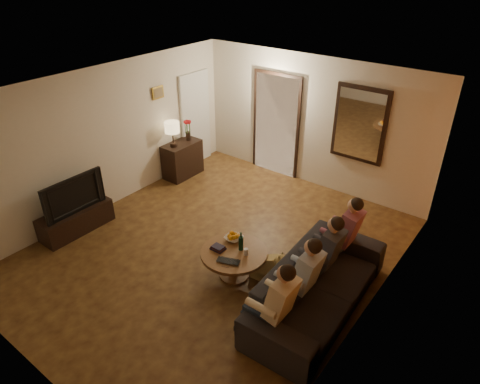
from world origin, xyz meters
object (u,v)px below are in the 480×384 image
Objects in this scene: sofa at (319,285)px; dresser at (182,159)px; person_c at (324,258)px; coffee_table at (234,264)px; person_a at (276,309)px; laptop at (227,263)px; tv at (70,193)px; dog at (268,265)px; person_b at (302,281)px; bowl at (234,238)px; wine_bottle at (241,241)px; table_lamp at (173,134)px; tv_stand at (76,220)px; person_d at (343,237)px.

dresser is at bearing 65.17° from sofa.
person_c is (-0.10, 0.30, 0.23)m from sofa.
sofa is at bearing 8.56° from coffee_table.
person_a reaches higher than laptop.
dresser is at bearing 146.60° from coffee_table.
tv is 4.30m from sofa.
sofa reaches higher than dog.
dog is at bearing -160.04° from person_c.
person_b reaches higher than coffee_table.
wine_bottle is at bearing -27.55° from bowl.
bowl is at bearing -28.43° from table_lamp.
dresser is 4.86m from person_a.
laptop is at bearing 8.21° from tv_stand.
dog is at bearing 128.50° from person_a.
sofa is 0.93m from person_a.
person_b is at bearing -90.00° from person_d.
laptop is at bearing 158.50° from person_a.
coffee_table is (-0.44, -0.22, -0.06)m from dog.
tv is at bearing -171.55° from person_b.
person_c is (0.00, 0.60, 0.00)m from person_b.
person_b is 4.63× the size of bowl.
laptop is (0.28, -0.50, -0.02)m from bowl.
person_d is (-0.10, 0.90, 0.23)m from sofa.
table_lamp reaches higher than tv.
dog is at bearing 15.66° from tv_stand.
person_c is 0.85m from dog.
sofa is 0.85m from dog.
person_d is at bearing 43.46° from dog.
wine_bottle reaches higher than sofa.
sofa is at bearing -71.57° from person_c.
table_lamp is 4.76m from person_a.
tv is 4.26m from person_c.
dresser is at bearing 148.11° from bowl.
bowl is at bearing 98.79° from laptop.
wine_bottle is at bearing -138.77° from person_d.
dresser is 0.86× the size of coffee_table.
person_a is at bearing -90.00° from person_d.
dog is at bearing -26.80° from dresser.
wine_bottle reaches higher than dog.
laptop is at bearing -130.31° from dog.
table_lamp is (0.00, -0.22, 0.64)m from dresser.
tv is 3.07m from wine_bottle.
laptop is (3.00, -1.97, -0.55)m from table_lamp.
wine_bottle reaches higher than bowl.
laptop is at bearing -81.79° from tv.
table_lamp is 3.45m from coffee_table.
table_lamp is 0.45× the size of person_a.
bowl is at bearing -71.08° from tv.
person_d is at bearing 42.73° from coffee_table.
dresser is 4.33m from person_c.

